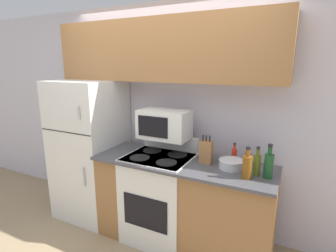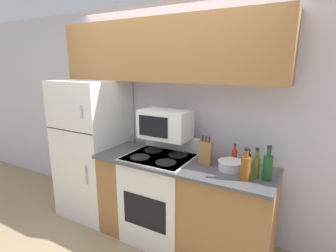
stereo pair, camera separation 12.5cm
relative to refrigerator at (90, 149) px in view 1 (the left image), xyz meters
The scene contains 14 objects.
ground_plane 1.29m from the refrigerator, 21.49° to the right, with size 12.00×12.00×0.00m, color tan.
wall_back 1.08m from the refrigerator, 23.39° to the left, with size 8.00×0.05×2.55m.
lower_cabinets 1.34m from the refrigerator, ahead, with size 1.81×0.63×0.94m.
refrigerator is the anchor object (origin of this frame).
upper_cabinets 1.50m from the refrigerator, 12.71° to the left, with size 2.56×0.33×0.65m.
stove 1.08m from the refrigerator, ahead, with size 0.68×0.61×1.11m.
microwave 1.10m from the refrigerator, ahead, with size 0.53×0.32×0.30m.
knife_block 1.52m from the refrigerator, ahead, with size 0.12×0.09×0.28m.
bowl 1.76m from the refrigerator, ahead, with size 0.23×0.23×0.09m.
bottle_olive_oil 2.00m from the refrigerator, ahead, with size 0.06×0.06×0.26m.
bottle_wine_green 2.10m from the refrigerator, ahead, with size 0.08×0.08×0.30m.
bottle_hot_sauce 1.76m from the refrigerator, ahead, with size 0.05×0.05×0.20m.
bottle_whiskey 1.95m from the refrigerator, ahead, with size 0.08×0.08×0.28m.
bottle_soy_sauce 1.89m from the refrigerator, ahead, with size 0.05×0.05×0.18m.
Camera 1 is at (1.35, -1.98, 1.88)m, focal length 28.00 mm.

